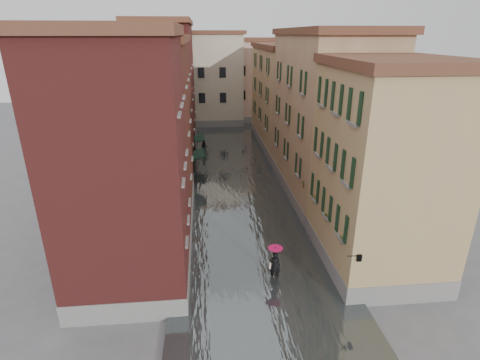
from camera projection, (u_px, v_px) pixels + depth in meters
name	position (u px, v px, depth m)	size (l,w,h in m)	color
ground	(253.00, 249.00, 24.31)	(120.00, 120.00, 0.00)	#5B5B5D
floodwater	(235.00, 177.00, 36.32)	(10.00, 60.00, 0.20)	#484E4F
building_left_near	(126.00, 169.00, 19.45)	(6.00, 8.00, 13.00)	maroon
building_left_mid	(152.00, 126.00, 29.73)	(6.00, 14.00, 12.50)	#57221B
building_left_far	(167.00, 90.00, 43.35)	(6.00, 16.00, 14.00)	maroon
building_right_near	(382.00, 173.00, 21.00)	(6.00, 8.00, 11.50)	tan
building_right_mid	(324.00, 119.00, 30.91)	(6.00, 14.00, 13.00)	tan
building_right_far	(285.00, 99.00, 45.09)	(6.00, 16.00, 11.50)	tan
building_end_cream	(201.00, 80.00, 56.87)	(12.00, 9.00, 13.00)	beige
building_end_pink	(258.00, 81.00, 59.73)	(10.00, 9.00, 12.00)	#CD9F90
awning_near	(198.00, 155.00, 35.06)	(1.09, 2.74, 2.80)	black
awning_far	(199.00, 139.00, 40.45)	(1.09, 2.77, 2.80)	black
wall_lantern	(359.00, 257.00, 18.05)	(0.71, 0.22, 0.35)	black
window_planters	(316.00, 194.00, 23.87)	(0.59, 10.95, 0.84)	brown
pedestrian_main	(275.00, 261.00, 20.91)	(0.86, 0.86, 2.06)	black
pedestrian_far	(204.00, 148.00, 42.96)	(0.84, 0.66, 1.73)	black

